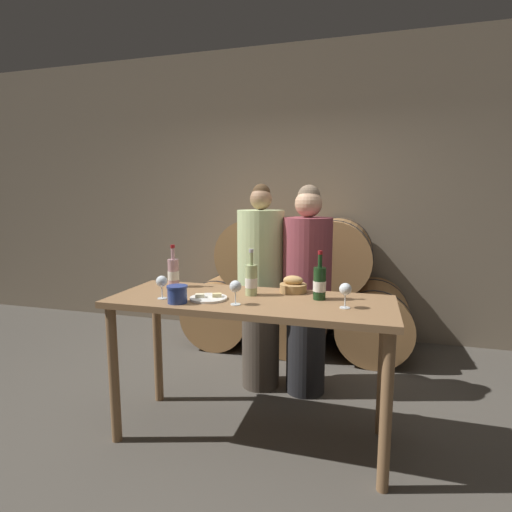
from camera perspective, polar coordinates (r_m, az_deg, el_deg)
name	(u,v)px	position (r m, az deg, el deg)	size (l,w,h in m)	color
ground_plane	(251,436)	(2.88, -0.79, -24.35)	(10.00, 10.00, 0.00)	#4C473F
stone_wall_back	(306,194)	(4.58, 7.14, 8.82)	(10.00, 0.12, 3.20)	#7F705B
barrel_stack	(296,290)	(4.17, 5.78, -4.84)	(2.28, 0.83, 1.36)	#9E7042
tasting_table	(250,319)	(2.54, -0.83, -8.95)	(1.76, 0.67, 0.93)	olive
person_left	(261,287)	(3.24, 0.68, -4.49)	(0.38, 0.38, 1.67)	#4C4238
person_right	(307,291)	(3.17, 7.27, -4.93)	(0.38, 0.38, 1.66)	#232326
wine_bottle_red	(320,283)	(2.49, 9.07, -3.83)	(0.08, 0.08, 0.30)	#193819
wine_bottle_white	(251,280)	(2.57, -0.69, -3.40)	(0.08, 0.08, 0.30)	#ADBC7F
wine_bottle_rose	(173,273)	(2.87, -11.72, -2.35)	(0.08, 0.08, 0.30)	#BC8E93
blue_crock	(177,293)	(2.44, -11.18, -5.26)	(0.13, 0.13, 0.11)	navy
bread_basket	(293,286)	(2.67, 5.33, -4.27)	(0.18, 0.18, 0.11)	#A87F4C
cheese_plate	(209,298)	(2.50, -6.80, -5.96)	(0.23, 0.23, 0.04)	white
wine_glass_far_left	(162,282)	(2.55, -13.32, -3.64)	(0.07, 0.07, 0.15)	white
wine_glass_left	(235,287)	(2.34, -2.95, -4.46)	(0.07, 0.07, 0.15)	white
wine_glass_center	(345,290)	(2.33, 12.65, -4.75)	(0.07, 0.07, 0.15)	white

